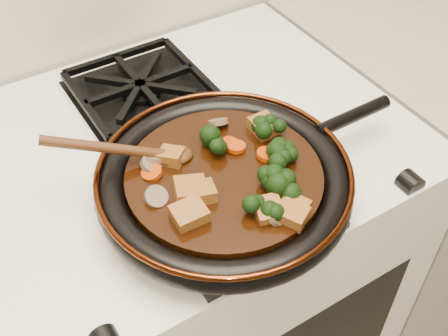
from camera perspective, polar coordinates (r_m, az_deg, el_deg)
stove at (r=1.28m, az=-3.48°, el=-12.12°), size 0.76×0.60×0.90m
burner_grate_front at (r=0.84m, az=-0.16°, el=-1.77°), size 0.23×0.23×0.03m
burner_grate_back at (r=1.03m, az=-8.45°, el=7.95°), size 0.23×0.23×0.03m
skillet at (r=0.81m, az=0.12°, el=-1.26°), size 0.50×0.37×0.05m
braising_sauce at (r=0.80m, az=0.00°, el=-1.06°), size 0.28×0.28×0.02m
tofu_cube_0 at (r=0.74m, az=4.55°, el=-4.28°), size 0.05×0.05×0.03m
tofu_cube_1 at (r=0.75m, az=7.17°, el=-3.98°), size 0.04×0.05×0.02m
tofu_cube_2 at (r=0.86m, az=4.09°, el=4.19°), size 0.04×0.04×0.03m
tofu_cube_3 at (r=0.74m, az=7.00°, el=-4.76°), size 0.05×0.05×0.02m
tofu_cube_4 at (r=0.81m, az=-5.38°, el=1.18°), size 0.05×0.05×0.03m
tofu_cube_5 at (r=0.76m, az=-2.39°, el=-2.56°), size 0.05×0.04×0.03m
tofu_cube_6 at (r=0.76m, az=-3.43°, el=-2.34°), size 0.06×0.05×0.03m
tofu_cube_7 at (r=0.73m, az=-3.55°, el=-4.75°), size 0.05×0.04×0.03m
broccoli_floret_0 at (r=0.74m, az=3.71°, el=-4.51°), size 0.09×0.08×0.06m
broccoli_floret_1 at (r=0.85m, az=4.43°, el=3.86°), size 0.09×0.08×0.07m
broccoli_floret_2 at (r=0.77m, az=5.65°, el=-1.67°), size 0.07×0.07×0.07m
broccoli_floret_3 at (r=0.83m, az=-0.72°, el=2.45°), size 0.09×0.09×0.05m
broccoli_floret_4 at (r=0.80m, az=5.05°, el=0.74°), size 0.08×0.07×0.07m
broccoli_floret_5 at (r=0.81m, az=5.79°, el=1.45°), size 0.08×0.08×0.07m
broccoli_floret_6 at (r=0.77m, az=4.71°, el=-1.57°), size 0.08×0.07×0.07m
broccoli_floret_7 at (r=0.77m, az=6.03°, el=-2.13°), size 0.08×0.09×0.07m
carrot_coin_0 at (r=0.83m, az=1.22°, el=2.17°), size 0.03×0.03×0.01m
carrot_coin_1 at (r=0.80m, az=-7.34°, el=-0.44°), size 0.03×0.03×0.02m
carrot_coin_2 at (r=0.82m, az=4.28°, el=1.39°), size 0.03×0.03×0.01m
carrot_coin_3 at (r=0.83m, az=0.65°, el=2.47°), size 0.03×0.03×0.02m
mushroom_slice_0 at (r=0.81m, az=-7.18°, el=1.04°), size 0.05×0.05×0.02m
mushroom_slice_1 at (r=0.81m, az=-7.43°, el=0.37°), size 0.04×0.04×0.02m
mushroom_slice_2 at (r=0.87m, az=-0.59°, el=4.70°), size 0.04×0.04×0.02m
mushroom_slice_3 at (r=0.76m, az=-6.92°, el=-2.92°), size 0.04×0.04×0.02m
mushroom_slice_4 at (r=0.74m, az=5.20°, el=-4.65°), size 0.04×0.04×0.03m
wooden_spoon at (r=0.81m, az=-8.40°, el=1.63°), size 0.13×0.07×0.19m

